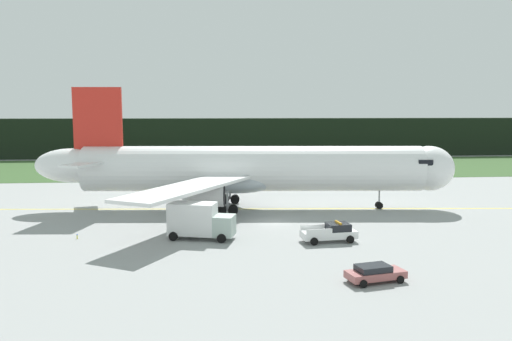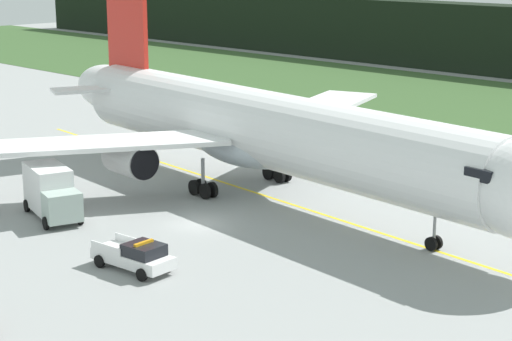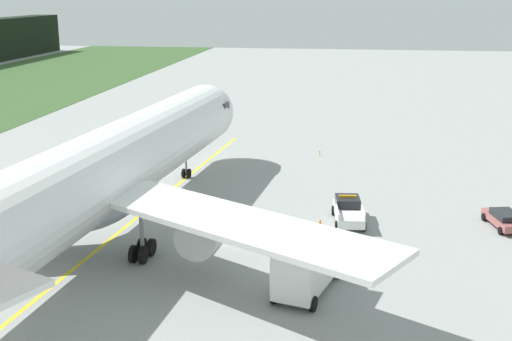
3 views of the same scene
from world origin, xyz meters
TOP-DOWN VIEW (x-y plane):
  - ground at (0.00, 0.00)m, footprint 320.00×320.00m
  - taxiway_centerline_main at (-1.64, 8.51)m, footprint 68.77×6.29m
  - airliner at (-2.11, 8.55)m, footprint 54.06×43.27m
  - ops_pickup_truck at (4.43, -8.60)m, footprint 5.54×2.77m
  - catering_truck at (-8.38, -6.32)m, footprint 6.91×4.10m
  - staff_car at (4.88, -20.44)m, footprint 4.69×2.76m
  - apron_cone at (2.44, -6.52)m, footprint 0.65×0.65m
  - taxiway_edge_light_east at (25.52, -5.21)m, footprint 0.12×0.12m

SIDE VIEW (x-z plane):
  - ground at x=0.00m, z-range 0.00..0.00m
  - taxiway_centerline_main at x=-1.64m, z-range 0.00..0.01m
  - taxiway_edge_light_east at x=25.52m, z-range 0.02..0.52m
  - apron_cone at x=2.44m, z-range -0.01..0.80m
  - staff_car at x=4.88m, z-range 0.05..1.35m
  - ops_pickup_truck at x=4.43m, z-range -0.07..1.87m
  - catering_truck at x=-8.38m, z-range 0.00..3.77m
  - airliner at x=-2.11m, z-range -2.66..12.96m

